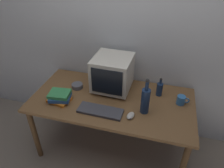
{
  "coord_description": "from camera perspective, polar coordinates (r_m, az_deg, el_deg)",
  "views": [
    {
      "loc": [
        0.44,
        -1.59,
        1.99
      ],
      "look_at": [
        0.0,
        0.0,
        0.88
      ],
      "focal_mm": 33.2,
      "sensor_mm": 36.0,
      "label": 1
    }
  ],
  "objects": [
    {
      "name": "ground_plane",
      "position": [
        2.58,
        -0.0,
        -16.5
      ],
      "size": [
        6.0,
        6.0,
        0.0
      ],
      "primitive_type": "plane",
      "color": "gray"
    },
    {
      "name": "back_wall",
      "position": [
        2.23,
        3.31,
        14.4
      ],
      "size": [
        4.0,
        0.08,
        2.5
      ],
      "primitive_type": "cube",
      "color": "silver",
      "rests_on": "ground"
    },
    {
      "name": "desk",
      "position": [
        2.14,
        -0.0,
        -5.73
      ],
      "size": [
        1.62,
        0.81,
        0.7
      ],
      "color": "brown",
      "rests_on": "ground"
    },
    {
      "name": "crt_monitor",
      "position": [
        2.13,
        0.15,
        3.02
      ],
      "size": [
        0.39,
        0.4,
        0.37
      ],
      "color": "beige",
      "rests_on": "desk"
    },
    {
      "name": "keyboard",
      "position": [
        1.94,
        -3.25,
        -7.37
      ],
      "size": [
        0.42,
        0.16,
        0.02
      ],
      "primitive_type": "cube",
      "rotation": [
        0.0,
        0.0,
        -0.02
      ],
      "color": "#3F3F47",
      "rests_on": "desk"
    },
    {
      "name": "computer_mouse",
      "position": [
        1.88,
        5.14,
        -8.66
      ],
      "size": [
        0.08,
        0.11,
        0.04
      ],
      "primitive_type": "ellipsoid",
      "rotation": [
        0.0,
        0.0,
        -0.25
      ],
      "color": "beige",
      "rests_on": "desk"
    },
    {
      "name": "bottle_tall",
      "position": [
        1.88,
        9.17,
        -4.38
      ],
      "size": [
        0.08,
        0.08,
        0.36
      ],
      "color": "navy",
      "rests_on": "desk"
    },
    {
      "name": "bottle_short",
      "position": [
        2.16,
        12.96,
        -1.28
      ],
      "size": [
        0.06,
        0.06,
        0.21
      ],
      "color": "navy",
      "rests_on": "desk"
    },
    {
      "name": "book_stack",
      "position": [
        2.1,
        -14.2,
        -3.41
      ],
      "size": [
        0.24,
        0.21,
        0.1
      ],
      "color": "orange",
      "rests_on": "desk"
    },
    {
      "name": "mug",
      "position": [
        2.11,
        18.52,
        -4.21
      ],
      "size": [
        0.12,
        0.08,
        0.09
      ],
      "color": "#3370B2",
      "rests_on": "desk"
    },
    {
      "name": "cd_spindle",
      "position": [
        2.27,
        -9.54,
        -0.51
      ],
      "size": [
        0.12,
        0.12,
        0.04
      ],
      "primitive_type": "cylinder",
      "color": "#595B66",
      "rests_on": "desk"
    }
  ]
}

